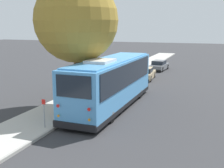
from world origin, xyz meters
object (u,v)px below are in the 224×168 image
(parked_sedan_tan, at_px, (145,74))
(sign_post_near, at_px, (44,113))
(shuttle_bus, at_px, (112,80))
(parked_sedan_gray, at_px, (159,66))
(fire_hydrant, at_px, (119,81))
(street_tree, at_px, (77,15))
(sign_post_far, at_px, (64,105))

(parked_sedan_tan, height_order, sign_post_near, sign_post_near)
(shuttle_bus, bearing_deg, parked_sedan_gray, 1.35)
(sign_post_near, xyz_separation_m, fire_hydrant, (12.18, -0.06, -0.42))
(street_tree, height_order, sign_post_far, street_tree)
(street_tree, xyz_separation_m, sign_post_near, (-4.62, -0.25, -5.38))
(shuttle_bus, relative_size, fire_hydrant, 13.68)
(parked_sedan_gray, height_order, fire_hydrant, parked_sedan_gray)
(shuttle_bus, bearing_deg, sign_post_near, 161.62)
(sign_post_far, bearing_deg, parked_sedan_gray, -4.37)
(sign_post_near, relative_size, fire_hydrant, 1.96)
(shuttle_bus, relative_size, sign_post_near, 6.98)
(shuttle_bus, distance_m, fire_hydrant, 7.10)
(street_tree, height_order, sign_post_near, street_tree)
(parked_sedan_gray, distance_m, sign_post_far, 21.44)
(shuttle_bus, relative_size, parked_sedan_tan, 2.58)
(street_tree, relative_size, sign_post_far, 7.07)
(parked_sedan_tan, bearing_deg, fire_hydrant, 158.90)
(parked_sedan_tan, bearing_deg, street_tree, 168.37)
(parked_sedan_gray, xyz_separation_m, street_tree, (-18.90, 1.88, 5.75))
(parked_sedan_gray, xyz_separation_m, sign_post_near, (-23.52, 1.63, 0.38))
(shuttle_bus, height_order, fire_hydrant, shuttle_bus)
(parked_sedan_tan, height_order, street_tree, street_tree)
(fire_hydrant, bearing_deg, street_tree, 177.69)
(shuttle_bus, bearing_deg, fire_hydrant, 15.71)
(shuttle_bus, relative_size, sign_post_far, 8.29)
(street_tree, bearing_deg, sign_post_far, -174.31)
(street_tree, xyz_separation_m, fire_hydrant, (7.56, -0.31, -5.79))
(street_tree, bearing_deg, fire_hydrant, -2.31)
(parked_sedan_gray, xyz_separation_m, sign_post_far, (-21.38, 1.63, 0.25))
(street_tree, height_order, fire_hydrant, street_tree)
(shuttle_bus, height_order, parked_sedan_gray, shuttle_bus)
(shuttle_bus, xyz_separation_m, sign_post_far, (-3.32, 1.88, -1.07))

